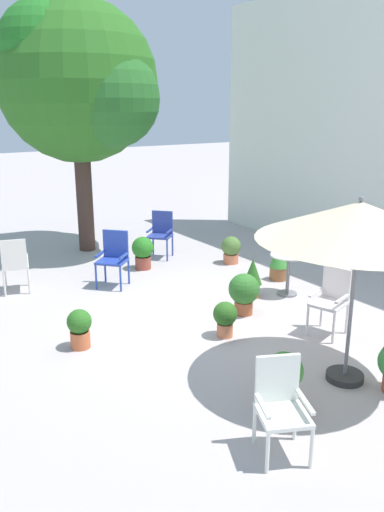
% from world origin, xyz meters
% --- Properties ---
extents(ground_plane, '(60.00, 60.00, 0.00)m').
position_xyz_m(ground_plane, '(0.00, 0.00, 0.00)').
color(ground_plane, '#AFA5A6').
extents(shade_tree, '(3.46, 3.30, 5.23)m').
position_xyz_m(shade_tree, '(-4.34, 0.15, 3.60)').
color(shade_tree, '#433028').
rests_on(shade_tree, ground).
extents(patio_umbrella_0, '(2.26, 2.26, 2.20)m').
position_xyz_m(patio_umbrella_0, '(2.66, 0.41, 1.91)').
color(patio_umbrella_0, '#2D2D2D').
rests_on(patio_umbrella_0, ground).
extents(cafe_table_0, '(0.62, 0.62, 0.71)m').
position_xyz_m(cafe_table_0, '(0.19, 1.84, 0.49)').
color(cafe_table_0, white).
rests_on(cafe_table_0, ground).
extents(patio_chair_0, '(0.60, 0.59, 0.92)m').
position_xyz_m(patio_chair_0, '(3.17, -1.14, 0.52)').
color(patio_chair_0, silver).
rests_on(patio_chair_0, ground).
extents(patio_chair_1, '(0.67, 0.66, 0.99)m').
position_xyz_m(patio_chair_1, '(-1.90, -0.41, 0.57)').
color(patio_chair_1, '#26409F').
rests_on(patio_chair_1, ground).
extents(patio_chair_2, '(0.59, 0.55, 0.98)m').
position_xyz_m(patio_chair_2, '(-2.48, -1.99, 0.56)').
color(patio_chair_2, silver).
rests_on(patio_chair_2, ground).
extents(patio_chair_3, '(0.65, 0.65, 0.97)m').
position_xyz_m(patio_chair_3, '(-2.99, 1.21, 0.56)').
color(patio_chair_3, '#314299').
rests_on(patio_chair_3, ground).
extents(patio_chair_4, '(0.54, 0.57, 0.94)m').
position_xyz_m(patio_chair_4, '(1.65, 1.26, 0.54)').
color(patio_chair_4, silver).
rests_on(patio_chair_4, ground).
extents(potted_plant_0, '(0.33, 0.33, 0.54)m').
position_xyz_m(potted_plant_0, '(0.12, -1.88, 0.29)').
color(potted_plant_0, '#CB643B').
rests_on(potted_plant_0, ground).
extents(potted_plant_1, '(0.34, 0.34, 0.51)m').
position_xyz_m(potted_plant_1, '(0.91, -0.06, 0.29)').
color(potted_plant_1, '#CA704B').
rests_on(potted_plant_1, ground).
extents(potted_plant_2, '(0.48, 0.48, 0.65)m').
position_xyz_m(potted_plant_2, '(0.43, 0.68, 0.37)').
color(potted_plant_2, '#9E5032').
rests_on(potted_plant_2, ground).
extents(potted_plant_3, '(0.34, 0.34, 0.76)m').
position_xyz_m(potted_plant_3, '(-0.48, 2.25, 0.39)').
color(potted_plant_3, brown).
rests_on(potted_plant_3, ground).
extents(potted_plant_4, '(0.32, 0.32, 0.67)m').
position_xyz_m(potted_plant_4, '(-0.06, 1.26, 0.37)').
color(potted_plant_4, '#B0653A').
rests_on(potted_plant_4, ground).
extents(potted_plant_5, '(0.41, 0.41, 0.63)m').
position_xyz_m(potted_plant_5, '(2.67, -0.61, 0.36)').
color(potted_plant_5, '#BE6F3B').
rests_on(potted_plant_5, ground).
extents(potted_plant_6, '(0.43, 0.43, 0.65)m').
position_xyz_m(potted_plant_6, '(-2.46, 0.48, 0.36)').
color(potted_plant_6, '#964334').
rests_on(potted_plant_6, ground).
extents(potted_plant_7, '(0.40, 0.40, 0.56)m').
position_xyz_m(potted_plant_7, '(-1.79, 2.16, 0.30)').
color(potted_plant_7, '#CF714C').
rests_on(potted_plant_7, ground).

